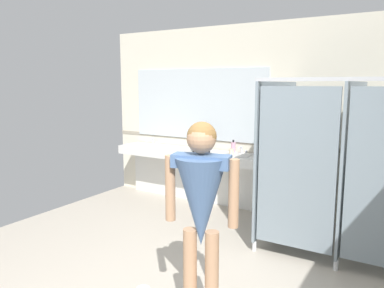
# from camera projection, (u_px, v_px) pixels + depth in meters

# --- Properties ---
(wall_back) EXTENTS (6.07, 0.12, 2.85)m
(wall_back) POSITION_uv_depth(u_px,v_px,m) (280.00, 120.00, 5.61)
(wall_back) COLOR beige
(wall_back) RESTS_ON ground_plane
(wall_back_tile_band) EXTENTS (6.07, 0.01, 0.06)m
(wall_back_tile_band) POSITION_uv_depth(u_px,v_px,m) (278.00, 145.00, 5.62)
(wall_back_tile_band) COLOR #9E937F
(wall_back_tile_band) RESTS_ON wall_back
(vanity_counter) EXTENTS (2.55, 0.52, 1.01)m
(vanity_counter) POSITION_uv_depth(u_px,v_px,m) (192.00, 164.00, 6.23)
(vanity_counter) COLOR silver
(vanity_counter) RESTS_ON ground_plane
(mirror_panel) EXTENTS (2.45, 0.02, 1.15)m
(mirror_panel) POSITION_uv_depth(u_px,v_px,m) (197.00, 104.00, 6.23)
(mirror_panel) COLOR silver
(mirror_panel) RESTS_ON wall_back
(bathroom_stalls) EXTENTS (1.90, 1.45, 2.02)m
(bathroom_stalls) POSITION_uv_depth(u_px,v_px,m) (350.00, 165.00, 4.24)
(bathroom_stalls) COLOR gray
(bathroom_stalls) RESTS_ON ground_plane
(person_standing) EXTENTS (0.57, 0.48, 1.67)m
(person_standing) POSITION_uv_depth(u_px,v_px,m) (201.00, 201.00, 2.91)
(person_standing) COLOR tan
(person_standing) RESTS_ON ground_plane
(handbag) EXTENTS (0.23, 0.14, 0.39)m
(handbag) POSITION_uv_depth(u_px,v_px,m) (201.00, 144.00, 5.83)
(handbag) COLOR black
(handbag) RESTS_ON vanity_counter
(soap_dispenser) EXTENTS (0.07, 0.07, 0.20)m
(soap_dispenser) POSITION_uv_depth(u_px,v_px,m) (233.00, 147.00, 5.87)
(soap_dispenser) COLOR #D899B2
(soap_dispenser) RESTS_ON vanity_counter
(paper_cup) EXTENTS (0.07, 0.07, 0.09)m
(paper_cup) POSITION_uv_depth(u_px,v_px,m) (231.00, 152.00, 5.67)
(paper_cup) COLOR beige
(paper_cup) RESTS_ON vanity_counter
(floor_drain_cover) EXTENTS (0.14, 0.14, 0.01)m
(floor_drain_cover) POSITION_uv_depth(u_px,v_px,m) (143.00, 288.00, 3.65)
(floor_drain_cover) COLOR #B7BABF
(floor_drain_cover) RESTS_ON ground_plane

